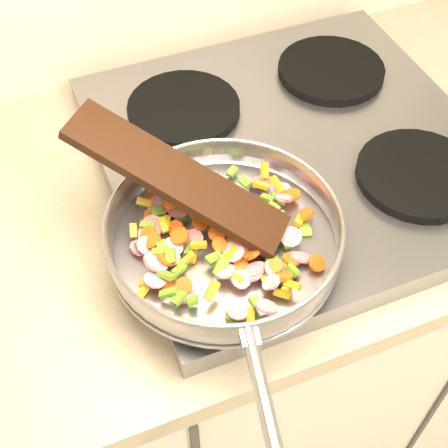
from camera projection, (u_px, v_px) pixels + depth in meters
name	position (u px, v px, depth m)	size (l,w,h in m)	color
cooktop	(294.00, 152.00, 1.02)	(0.60, 0.60, 0.04)	#939399
grate_fl	(250.00, 228.00, 0.88)	(0.19, 0.19, 0.02)	black
grate_fr	(418.00, 174.00, 0.95)	(0.19, 0.19, 0.02)	black
grate_bl	(184.00, 108.00, 1.05)	(0.19, 0.19, 0.02)	black
grate_br	(331.00, 70.00, 1.11)	(0.19, 0.19, 0.02)	black
saute_pan	(224.00, 234.00, 0.83)	(0.35, 0.52, 0.06)	#9E9EA5
vegetable_heap	(215.00, 235.00, 0.84)	(0.27, 0.28, 0.05)	#E05111
wooden_spatula	(178.00, 179.00, 0.82)	(0.32, 0.07, 0.01)	black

